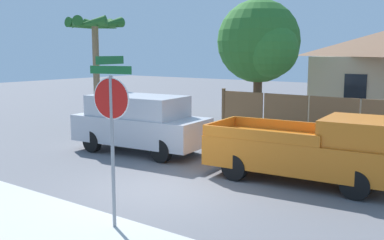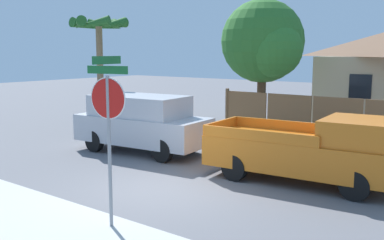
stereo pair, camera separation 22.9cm
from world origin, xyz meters
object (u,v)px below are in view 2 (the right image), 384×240
red_suv (142,122)px  orange_pickup (311,150)px  palm_tree (99,34)px  stop_sign (108,112)px  oak_tree (265,43)px

red_suv → orange_pickup: 6.04m
palm_tree → stop_sign: (8.75, -7.45, -1.90)m
palm_tree → orange_pickup: palm_tree is taller
orange_pickup → stop_sign: 5.73m
oak_tree → orange_pickup: 9.25m
oak_tree → orange_pickup: size_ratio=1.12×
red_suv → stop_sign: (4.14, -5.19, 1.22)m
oak_tree → orange_pickup: (5.21, -7.06, -2.92)m
palm_tree → red_suv: (4.61, -2.26, -3.13)m
palm_tree → red_suv: 6.02m
red_suv → orange_pickup: (6.04, 0.02, -0.18)m
orange_pickup → stop_sign: bearing=-115.3°
oak_tree → stop_sign: oak_tree is taller
palm_tree → red_suv: size_ratio=1.02×
palm_tree → orange_pickup: 11.37m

